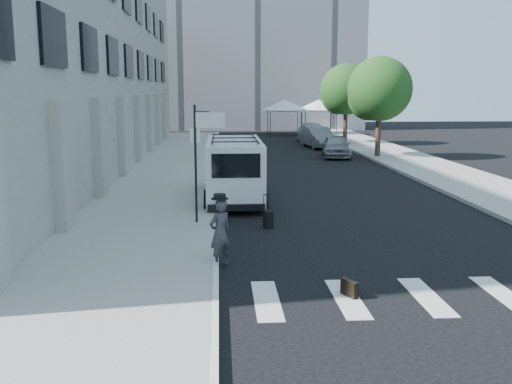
{
  "coord_description": "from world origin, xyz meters",
  "views": [
    {
      "loc": [
        -1.89,
        -13.6,
        4.07
      ],
      "look_at": [
        -0.9,
        1.82,
        1.3
      ],
      "focal_mm": 40.0,
      "sensor_mm": 36.0,
      "label": 1
    }
  ],
  "objects": [
    {
      "name": "cargo_van",
      "position": [
        -1.36,
        7.42,
        1.18
      ],
      "size": [
        2.15,
        6.02,
        2.26
      ],
      "rotation": [
        0.0,
        0.0,
        -0.0
      ],
      "color": "silver",
      "rests_on": "ground"
    },
    {
      "name": "building_far",
      "position": [
        2.0,
        50.0,
        12.5
      ],
      "size": [
        22.0,
        12.0,
        25.0
      ],
      "primitive_type": "cube",
      "color": "slate",
      "rests_on": "ground"
    },
    {
      "name": "sidewalk_right",
      "position": [
        9.0,
        20.0,
        0.07
      ],
      "size": [
        4.0,
        56.0,
        0.15
      ],
      "primitive_type": "cube",
      "color": "gray",
      "rests_on": "ground"
    },
    {
      "name": "ground",
      "position": [
        0.0,
        0.0,
        0.0
      ],
      "size": [
        120.0,
        120.0,
        0.0
      ],
      "primitive_type": "plane",
      "color": "black",
      "rests_on": "ground"
    },
    {
      "name": "parked_car_a",
      "position": [
        5.24,
        20.82,
        0.69
      ],
      "size": [
        2.15,
        4.21,
        1.37
      ],
      "primitive_type": "imported",
      "rotation": [
        0.0,
        0.0,
        -0.13
      ],
      "color": "gray",
      "rests_on": "ground"
    },
    {
      "name": "parked_car_c",
      "position": [
        5.43,
        30.62,
        0.74
      ],
      "size": [
        2.24,
        5.16,
        1.48
      ],
      "primitive_type": "imported",
      "rotation": [
        0.0,
        0.0,
        0.03
      ],
      "color": "#A6AAAF",
      "rests_on": "ground"
    },
    {
      "name": "tent_right",
      "position": [
        7.2,
        38.5,
        2.71
      ],
      "size": [
        4.0,
        4.0,
        3.2
      ],
      "color": "black",
      "rests_on": "ground"
    },
    {
      "name": "sidewalk_left",
      "position": [
        -4.25,
        16.0,
        0.07
      ],
      "size": [
        4.5,
        48.0,
        0.15
      ],
      "primitive_type": "cube",
      "color": "gray",
      "rests_on": "ground"
    },
    {
      "name": "businessman",
      "position": [
        -1.9,
        -0.78,
        0.81
      ],
      "size": [
        0.7,
        0.67,
        1.61
      ],
      "primitive_type": "imported",
      "rotation": [
        0.0,
        0.0,
        3.81
      ],
      "color": "#343336",
      "rests_on": "ground"
    },
    {
      "name": "tent_left",
      "position": [
        4.0,
        38.0,
        2.71
      ],
      "size": [
        4.0,
        4.0,
        3.2
      ],
      "color": "black",
      "rests_on": "ground"
    },
    {
      "name": "parked_car_b",
      "position": [
        5.14,
        26.66,
        0.73
      ],
      "size": [
        2.13,
        4.62,
        1.47
      ],
      "primitive_type": "imported",
      "rotation": [
        0.0,
        0.0,
        0.13
      ],
      "color": "#585C5F",
      "rests_on": "ground"
    },
    {
      "name": "sign_pole",
      "position": [
        -2.36,
        3.2,
        2.65
      ],
      "size": [
        1.03,
        0.07,
        3.5
      ],
      "color": "black",
      "rests_on": "sidewalk_left"
    },
    {
      "name": "tree_near",
      "position": [
        7.5,
        20.15,
        3.97
      ],
      "size": [
        3.8,
        3.83,
        6.03
      ],
      "color": "black",
      "rests_on": "ground"
    },
    {
      "name": "building_left",
      "position": [
        -11.5,
        18.0,
        6.0
      ],
      "size": [
        10.0,
        44.0,
        12.0
      ],
      "primitive_type": "cube",
      "color": "gray",
      "rests_on": "ground"
    },
    {
      "name": "briefcase",
      "position": [
        0.67,
        -2.9,
        0.17
      ],
      "size": [
        0.3,
        0.45,
        0.34
      ],
      "primitive_type": "cube",
      "rotation": [
        0.0,
        0.0,
        0.45
      ],
      "color": "black",
      "rests_on": "ground"
    },
    {
      "name": "tree_far",
      "position": [
        7.5,
        29.15,
        3.97
      ],
      "size": [
        3.8,
        3.83,
        6.03
      ],
      "color": "black",
      "rests_on": "ground"
    },
    {
      "name": "suitcase",
      "position": [
        -0.46,
        3.0,
        0.26
      ],
      "size": [
        0.3,
        0.4,
        0.99
      ],
      "rotation": [
        0.0,
        0.0,
        0.25
      ],
      "color": "black",
      "rests_on": "ground"
    }
  ]
}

